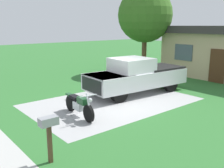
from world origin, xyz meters
TOP-DOWN VIEW (x-y plane):
  - ground_plane at (0.00, 0.00)m, footprint 80.00×80.00m
  - driveway_pad at (0.00, 0.00)m, footprint 4.91×7.68m
  - motorcycle at (0.62, -2.26)m, footprint 2.21×0.70m
  - pickup_truck at (-0.45, 2.09)m, footprint 2.41×5.75m
  - mailbox at (3.11, -4.74)m, footprint 0.26×0.48m
  - shade_tree at (-4.55, 6.89)m, footprint 4.02×4.02m

SIDE VIEW (x-z plane):
  - ground_plane at x=0.00m, z-range 0.00..0.00m
  - driveway_pad at x=0.00m, z-range 0.00..0.01m
  - motorcycle at x=0.62m, z-range -0.07..1.02m
  - pickup_truck at x=-0.45m, z-range 0.00..1.90m
  - mailbox at x=3.11m, z-range 0.35..1.61m
  - shade_tree at x=-4.55m, z-range 1.11..7.39m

